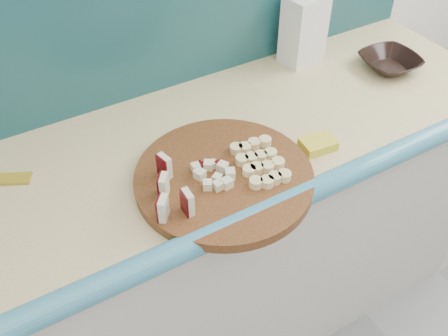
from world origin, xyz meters
TOP-DOWN VIEW (x-y plane):
  - kitchen_counter at (0.10, 1.50)m, footprint 2.20×0.63m
  - backsplash at (0.10, 1.79)m, footprint 2.20×0.02m
  - cutting_board at (0.22, 1.33)m, footprint 0.51×0.51m
  - apple_wedges at (0.07, 1.32)m, footprint 0.09×0.17m
  - apple_chunks at (0.20, 1.34)m, footprint 0.07×0.07m
  - banana_slices at (0.32, 1.32)m, footprint 0.13×0.18m
  - brown_bowl at (0.94, 1.52)m, footprint 0.19×0.19m
  - flour_bag at (0.73, 1.70)m, footprint 0.14×0.11m
  - sponge at (0.50, 1.32)m, footprint 0.10×0.07m

SIDE VIEW (x-z plane):
  - kitchen_counter at x=0.10m, z-range 0.00..0.91m
  - sponge at x=0.50m, z-range 0.91..0.94m
  - cutting_board at x=0.22m, z-range 0.91..0.94m
  - brown_bowl at x=0.94m, z-range 0.91..0.95m
  - banana_slices at x=0.32m, z-range 0.94..0.96m
  - apple_chunks at x=0.20m, z-range 0.94..0.96m
  - apple_wedges at x=0.07m, z-range 0.94..1.00m
  - flour_bag at x=0.73m, z-range 0.91..1.13m
  - backsplash at x=0.10m, z-range 0.91..1.41m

